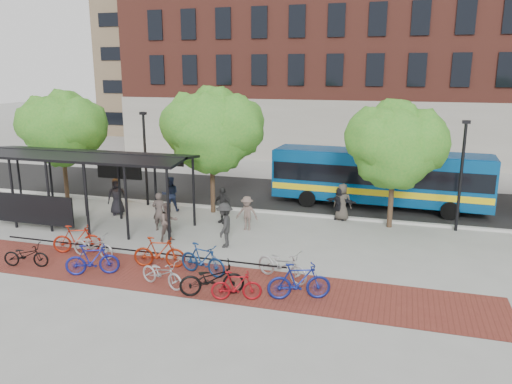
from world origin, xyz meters
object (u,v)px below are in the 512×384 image
(bike_0, at_px, (26,255))
(pedestrian_2, at_px, (170,194))
(bus, at_px, (379,175))
(bike_2, at_px, (93,245))
(tree_a, at_px, (63,126))
(pedestrian_4, at_px, (223,205))
(pedestrian_0, at_px, (117,196))
(pedestrian_3, at_px, (247,213))
(bike_7, at_px, (203,259))
(lamp_post_left, at_px, (145,156))
(bike_3, at_px, (92,260))
(bike_9, at_px, (236,286))
(tree_b, at_px, (214,127))
(bus_shelter, at_px, (81,164))
(pedestrian_8, at_px, (169,222))
(bike_1, at_px, (77,239))
(pedestrian_6, at_px, (342,202))
(bike_10, at_px, (282,265))
(bike_5, at_px, (159,252))
(pedestrian_5, at_px, (340,203))
(tree_c, at_px, (397,142))
(pedestrian_1, at_px, (159,212))
(bike_6, at_px, (162,273))
(lamp_post_right, at_px, (461,173))
(bike_11, at_px, (299,281))
(pedestrian_9, at_px, (225,225))
(bike_8, at_px, (212,279))

(bike_0, height_order, pedestrian_2, pedestrian_2)
(bus, xyz_separation_m, bike_2, (-10.47, -10.94, -1.26))
(tree_a, distance_m, pedestrian_4, 10.72)
(pedestrian_0, height_order, pedestrian_3, pedestrian_0)
(bike_7, bearing_deg, lamp_post_left, 53.57)
(bus, height_order, bike_0, bus)
(tree_a, height_order, bike_0, tree_a)
(bike_3, xyz_separation_m, bike_9, (5.69, -0.47, -0.08))
(bike_0, relative_size, pedestrian_4, 0.98)
(tree_b, xyz_separation_m, bike_2, (-2.30, -7.51, -3.95))
(bus_shelter, bearing_deg, pedestrian_3, 10.37)
(tree_a, bearing_deg, bike_3, -49.52)
(bike_3, height_order, pedestrian_8, pedestrian_8)
(tree_b, bearing_deg, pedestrian_2, -168.07)
(bus, bearing_deg, pedestrian_4, -141.69)
(bike_1, distance_m, bike_7, 5.85)
(bike_1, relative_size, pedestrian_6, 1.05)
(pedestrian_4, bearing_deg, bus, 56.37)
(bike_7, height_order, bike_10, bike_7)
(bike_5, bearing_deg, pedestrian_5, -46.24)
(tree_c, xyz_separation_m, pedestrian_1, (-10.34, -3.64, -3.14))
(pedestrian_8, bearing_deg, pedestrian_5, -15.26)
(bike_6, bearing_deg, lamp_post_right, -29.78)
(bike_10, xyz_separation_m, pedestrian_0, (-10.13, 5.65, 0.39))
(bike_11, bearing_deg, pedestrian_9, 25.18)
(pedestrian_0, distance_m, pedestrian_2, 2.72)
(pedestrian_3, bearing_deg, lamp_post_left, 158.48)
(tree_b, xyz_separation_m, bike_8, (3.50, -9.36, -3.89))
(bike_1, relative_size, bike_6, 1.05)
(pedestrian_6, bearing_deg, lamp_post_right, -176.21)
(bike_1, bearing_deg, pedestrian_3, -71.70)
(bike_3, bearing_deg, bike_11, -112.99)
(bike_3, bearing_deg, tree_a, 16.23)
(bus, bearing_deg, bike_10, -101.15)
(bike_10, bearing_deg, pedestrian_1, 84.49)
(bike_5, xyz_separation_m, bike_9, (3.69, -1.82, -0.10))
(bike_8, xyz_separation_m, bike_11, (2.84, 0.49, 0.06))
(bike_11, bearing_deg, bus, -28.33)
(tree_c, distance_m, pedestrian_4, 8.71)
(lamp_post_left, distance_m, bike_9, 13.14)
(bike_1, distance_m, bike_10, 8.69)
(bike_6, distance_m, bike_7, 1.65)
(lamp_post_right, bearing_deg, bike_8, -131.18)
(bike_8, xyz_separation_m, bike_10, (1.95, 1.85, 0.00))
(tree_c, xyz_separation_m, pedestrian_8, (-9.27, -4.85, -3.19))
(pedestrian_3, height_order, pedestrian_6, pedestrian_6)
(pedestrian_4, xyz_separation_m, pedestrian_5, (5.43, 2.11, -0.04))
(lamp_post_right, bearing_deg, bike_10, -129.76)
(bike_10, relative_size, pedestrian_9, 1.14)
(pedestrian_6, bearing_deg, lamp_post_left, 7.02)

